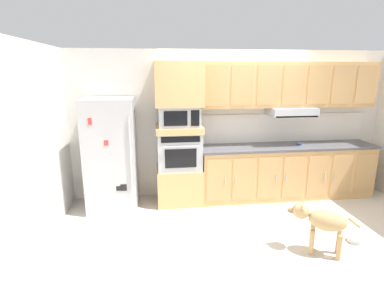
{
  "coord_description": "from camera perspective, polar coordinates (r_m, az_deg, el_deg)",
  "views": [
    {
      "loc": [
        -1.35,
        -4.0,
        2.16
      ],
      "look_at": [
        -0.83,
        0.06,
        1.16
      ],
      "focal_mm": 28.24,
      "sensor_mm": 36.0,
      "label": 1
    }
  ],
  "objects": [
    {
      "name": "backsplash_panel",
      "position": [
        5.61,
        16.58,
        2.97
      ],
      "size": [
        3.02,
        0.02,
        0.5
      ],
      "primitive_type": "cube",
      "color": "silver",
      "rests_on": "countertop_slab"
    },
    {
      "name": "countertop_slab",
      "position": [
        5.41,
        17.59,
        -0.41
      ],
      "size": [
        3.02,
        0.64,
        0.04
      ],
      "primitive_type": "cube",
      "color": "#4C4C51",
      "rests_on": "lower_cabinet_run"
    },
    {
      "name": "built_in_oven",
      "position": [
        4.93,
        -2.45,
        -1.11
      ],
      "size": [
        0.7,
        0.62,
        0.6
      ],
      "color": "#A8AAAF",
      "rests_on": "oven_base_cabinet"
    },
    {
      "name": "oven_base_cabinet",
      "position": [
        5.12,
        -2.38,
        -7.61
      ],
      "size": [
        0.74,
        0.62,
        0.6
      ],
      "primitive_type": "cube",
      "color": "tan",
      "rests_on": "ground"
    },
    {
      "name": "back_kitchen_wall",
      "position": [
        5.37,
        7.37,
        3.83
      ],
      "size": [
        6.2,
        0.12,
        2.5
      ],
      "primitive_type": "cube",
      "color": "silver",
      "rests_on": "ground"
    },
    {
      "name": "appliance_upper_cabinet",
      "position": [
        4.77,
        -2.58,
        11.29
      ],
      "size": [
        0.74,
        0.62,
        0.68
      ],
      "primitive_type": "cube",
      "color": "tan",
      "rests_on": "microwave"
    },
    {
      "name": "dog_food_bowl",
      "position": [
        4.61,
        28.54,
        -15.61
      ],
      "size": [
        0.2,
        0.2,
        0.06
      ],
      "color": "#B2B7BC",
      "rests_on": "ground"
    },
    {
      "name": "upper_cabinet_with_hood",
      "position": [
        5.38,
        17.86,
        10.32
      ],
      "size": [
        2.98,
        0.48,
        0.88
      ],
      "color": "tan",
      "rests_on": "backsplash_panel"
    },
    {
      "name": "microwave",
      "position": [
        4.82,
        -2.51,
        5.34
      ],
      "size": [
        0.64,
        0.54,
        0.32
      ],
      "color": "#A8AAAF",
      "rests_on": "appliance_mid_shelf"
    },
    {
      "name": "dog",
      "position": [
        4.0,
        23.21,
        -13.07
      ],
      "size": [
        0.74,
        0.47,
        0.64
      ],
      "rotation": [
        0.0,
        0.0,
        2.63
      ],
      "color": "tan",
      "rests_on": "ground"
    },
    {
      "name": "ground_plane",
      "position": [
        4.75,
        10.34,
        -13.62
      ],
      "size": [
        9.6,
        9.6,
        0.0
      ],
      "primitive_type": "plane",
      "color": "beige"
    },
    {
      "name": "appliance_mid_shelf",
      "position": [
        4.86,
        -2.49,
        2.89
      ],
      "size": [
        0.74,
        0.62,
        0.1
      ],
      "primitive_type": "cube",
      "color": "tan",
      "rests_on": "built_in_oven"
    },
    {
      "name": "screwdriver",
      "position": [
        5.52,
        19.49,
        0.07
      ],
      "size": [
        0.17,
        0.17,
        0.03
      ],
      "color": "blue",
      "rests_on": "countertop_slab"
    },
    {
      "name": "refrigerator",
      "position": [
        4.9,
        -14.99,
        -1.91
      ],
      "size": [
        0.76,
        0.73,
        1.76
      ],
      "color": "#ADADB2",
      "rests_on": "ground"
    },
    {
      "name": "side_panel_left",
      "position": [
        4.35,
        -26.6,
        0.16
      ],
      "size": [
        0.12,
        7.1,
        2.5
      ],
      "primitive_type": "cube",
      "color": "silver",
      "rests_on": "ground"
    },
    {
      "name": "lower_cabinet_run",
      "position": [
        5.53,
        17.27,
        -5.05
      ],
      "size": [
        2.98,
        0.63,
        0.88
      ],
      "color": "tan",
      "rests_on": "ground"
    }
  ]
}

